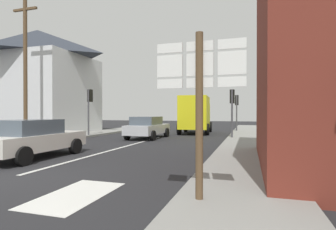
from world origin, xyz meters
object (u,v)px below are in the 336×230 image
Objects in this scene: sedan_far at (148,127)px; route_sign_post at (199,98)px; traffic_light_far_right at (237,105)px; traffic_light_near_right at (232,102)px; sedan_near at (32,138)px; delivery_truck at (195,114)px; traffic_light_near_left at (90,102)px.

route_sign_post reaches higher than sedan_far.
route_sign_post is 0.97× the size of traffic_light_far_right.
traffic_light_near_right reaches higher than sedan_far.
sedan_near is at bearing -125.27° from traffic_light_near_right.
sedan_far is 0.82× the size of delivery_truck.
sedan_far is 1.31× the size of traffic_light_near_right.
traffic_light_near_left is (-9.98, -1.06, 0.13)m from traffic_light_near_right.
traffic_light_far_right is (-0.18, 19.67, 0.45)m from route_sign_post.
route_sign_post is at bearing -49.38° from traffic_light_near_left.
traffic_light_far_right reaches higher than sedan_far.
traffic_light_far_right is (3.24, 2.67, 0.80)m from delivery_truck.
sedan_far is 1.32× the size of route_sign_post.
sedan_far is 1.24× the size of traffic_light_near_left.
sedan_far is 5.83m from traffic_light_near_right.
delivery_truck is at bearing 66.24° from sedan_far.
traffic_light_near_left is (-6.75, -5.15, 0.88)m from delivery_truck.
traffic_light_far_right is at bearing 90.53° from route_sign_post.
traffic_light_near_right is (3.24, -4.09, 0.75)m from delivery_truck.
traffic_light_near_left reaches higher than sedan_near.
traffic_light_far_right is (5.50, 7.80, 1.69)m from sedan_far.
traffic_light_far_right is (6.81, 16.40, 1.69)m from sedan_near.
traffic_light_near_right is 6.76m from traffic_light_far_right.
sedan_near is 8.70m from sedan_far.
traffic_light_near_right is 0.95× the size of traffic_light_near_left.
route_sign_post reaches higher than delivery_truck.
route_sign_post reaches higher than sedan_near.
traffic_light_far_right reaches higher than traffic_light_near_right.
route_sign_post is 19.68m from traffic_light_far_right.
route_sign_post is (7.00, -3.27, 1.24)m from sedan_near.
sedan_near is at bearing -98.73° from sedan_far.
delivery_truck is (2.26, 5.13, 0.89)m from sedan_far.
traffic_light_near_left is at bearing -141.91° from traffic_light_far_right.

